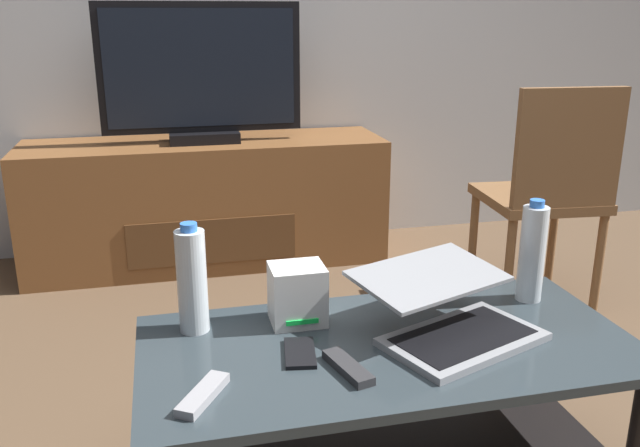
{
  "coord_description": "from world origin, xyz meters",
  "views": [
    {
      "loc": [
        -0.41,
        -1.36,
        1.2
      ],
      "look_at": [
        0.03,
        0.51,
        0.59
      ],
      "focal_mm": 37.51,
      "sensor_mm": 36.0,
      "label": 1
    }
  ],
  "objects": [
    {
      "name": "dining_chair",
      "position": [
        1.08,
        0.94,
        0.53
      ],
      "size": [
        0.47,
        0.47,
        0.94
      ],
      "color": "brown",
      "rests_on": "ground"
    },
    {
      "name": "soundbar_remote",
      "position": [
        -0.05,
        -0.1,
        0.45
      ],
      "size": [
        0.08,
        0.17,
        0.02
      ],
      "primitive_type": "cube",
      "rotation": [
        0.0,
        0.0,
        0.26
      ],
      "color": "#2D2D30",
      "rests_on": "coffee_table"
    },
    {
      "name": "television",
      "position": [
        -0.21,
        1.84,
        0.91
      ],
      "size": [
        0.93,
        0.2,
        0.64
      ],
      "color": "black",
      "rests_on": "media_cabinet"
    },
    {
      "name": "router_box",
      "position": [
        -0.11,
        0.17,
        0.52
      ],
      "size": [
        0.14,
        0.12,
        0.15
      ],
      "color": "white",
      "rests_on": "coffee_table"
    },
    {
      "name": "water_bottle_far",
      "position": [
        0.54,
        0.16,
        0.58
      ],
      "size": [
        0.07,
        0.07,
        0.29
      ],
      "color": "silver",
      "rests_on": "coffee_table"
    },
    {
      "name": "cell_phone",
      "position": [
        -0.14,
        0.0,
        0.44
      ],
      "size": [
        0.09,
        0.15,
        0.01
      ],
      "primitive_type": "cube",
      "rotation": [
        0.0,
        0.0,
        -0.16
      ],
      "color": "black",
      "rests_on": "coffee_table"
    },
    {
      "name": "water_bottle_near",
      "position": [
        -0.37,
        0.19,
        0.57
      ],
      "size": [
        0.07,
        0.07,
        0.28
      ],
      "color": "silver",
      "rests_on": "coffee_table"
    },
    {
      "name": "laptop",
      "position": [
        0.24,
        0.02,
        0.5
      ],
      "size": [
        0.48,
        0.46,
        0.15
      ],
      "color": "gray",
      "rests_on": "coffee_table"
    },
    {
      "name": "media_cabinet",
      "position": [
        -0.21,
        1.86,
        0.3
      ],
      "size": [
        1.72,
        0.5,
        0.61
      ],
      "color": "brown",
      "rests_on": "ground"
    },
    {
      "name": "tv_remote",
      "position": [
        -0.37,
        -0.14,
        0.45
      ],
      "size": [
        0.12,
        0.16,
        0.02
      ],
      "primitive_type": "cube",
      "rotation": [
        0.0,
        0.0,
        -0.56
      ],
      "color": "#99999E",
      "rests_on": "coffee_table"
    },
    {
      "name": "coffee_table",
      "position": [
        0.09,
        0.01,
        0.3
      ],
      "size": [
        1.19,
        0.58,
        0.44
      ],
      "color": "#2D383D",
      "rests_on": "ground"
    }
  ]
}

